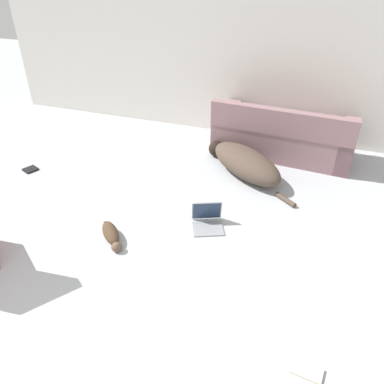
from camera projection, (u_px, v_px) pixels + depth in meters
wall_back at (229, 56)px, 5.64m from camera, size 7.87×0.06×2.42m
couch at (282, 137)px, 5.40m from camera, size 2.01×0.94×0.78m
dog at (244, 162)px, 4.95m from camera, size 1.43×1.16×0.36m
cat at (111, 234)px, 3.84m from camera, size 0.44×0.44×0.14m
laptop_open at (207, 218)px, 4.05m from camera, size 0.43×0.43×0.26m
book_cream at (307, 371)px, 2.64m from camera, size 0.23×0.16×0.02m
book_black at (30, 169)px, 5.12m from camera, size 0.22×0.22×0.02m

